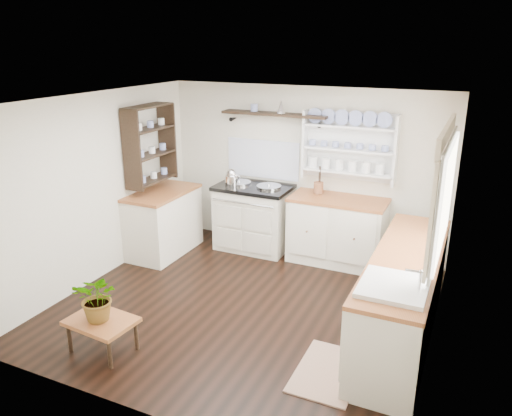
% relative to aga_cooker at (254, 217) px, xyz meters
% --- Properties ---
extents(floor, '(4.00, 3.80, 0.01)m').
position_rel_aga_cooker_xyz_m(floor, '(0.62, -1.57, -0.48)').
color(floor, black).
rests_on(floor, ground).
extents(wall_back, '(4.00, 0.02, 2.30)m').
position_rel_aga_cooker_xyz_m(wall_back, '(0.62, 0.33, 0.67)').
color(wall_back, beige).
rests_on(wall_back, ground).
extents(wall_right, '(0.02, 3.80, 2.30)m').
position_rel_aga_cooker_xyz_m(wall_right, '(2.62, -1.57, 0.67)').
color(wall_right, beige).
rests_on(wall_right, ground).
extents(wall_left, '(0.02, 3.80, 2.30)m').
position_rel_aga_cooker_xyz_m(wall_left, '(-1.38, -1.57, 0.67)').
color(wall_left, beige).
rests_on(wall_left, ground).
extents(ceiling, '(4.00, 3.80, 0.01)m').
position_rel_aga_cooker_xyz_m(ceiling, '(0.62, -1.57, 1.82)').
color(ceiling, white).
rests_on(ceiling, wall_back).
extents(window, '(0.08, 1.55, 1.22)m').
position_rel_aga_cooker_xyz_m(window, '(2.57, -1.42, 1.09)').
color(window, white).
rests_on(window, wall_right).
extents(aga_cooker, '(1.05, 0.73, 0.97)m').
position_rel_aga_cooker_xyz_m(aga_cooker, '(0.00, 0.00, 0.00)').
color(aga_cooker, beige).
rests_on(aga_cooker, floor).
extents(back_cabinets, '(1.27, 0.63, 0.90)m').
position_rel_aga_cooker_xyz_m(back_cabinets, '(1.22, 0.03, -0.02)').
color(back_cabinets, beige).
rests_on(back_cabinets, floor).
extents(right_cabinets, '(0.62, 2.43, 0.90)m').
position_rel_aga_cooker_xyz_m(right_cabinets, '(2.32, -1.47, -0.02)').
color(right_cabinets, beige).
rests_on(right_cabinets, floor).
extents(belfast_sink, '(0.55, 0.60, 0.45)m').
position_rel_aga_cooker_xyz_m(belfast_sink, '(2.32, -2.22, 0.32)').
color(belfast_sink, white).
rests_on(belfast_sink, right_cabinets).
extents(left_cabinets, '(0.62, 1.13, 0.90)m').
position_rel_aga_cooker_xyz_m(left_cabinets, '(-1.08, -0.67, -0.02)').
color(left_cabinets, beige).
rests_on(left_cabinets, floor).
extents(plate_rack, '(1.20, 0.22, 0.90)m').
position_rel_aga_cooker_xyz_m(plate_rack, '(1.27, 0.29, 1.08)').
color(plate_rack, white).
rests_on(plate_rack, wall_back).
extents(high_shelf, '(1.50, 0.29, 0.16)m').
position_rel_aga_cooker_xyz_m(high_shelf, '(0.22, 0.21, 1.43)').
color(high_shelf, black).
rests_on(high_shelf, wall_back).
extents(left_shelving, '(0.28, 0.80, 1.05)m').
position_rel_aga_cooker_xyz_m(left_shelving, '(-1.22, -0.67, 1.07)').
color(left_shelving, black).
rests_on(left_shelving, wall_left).
extents(kettle, '(0.20, 0.20, 0.24)m').
position_rel_aga_cooker_xyz_m(kettle, '(-0.28, -0.12, 0.57)').
color(kettle, silver).
rests_on(kettle, aga_cooker).
extents(utensil_crock, '(0.13, 0.13, 0.15)m').
position_rel_aga_cooker_xyz_m(utensil_crock, '(0.91, 0.11, 0.51)').
color(utensil_crock, brown).
rests_on(utensil_crock, back_cabinets).
extents(center_table, '(0.67, 0.50, 0.34)m').
position_rel_aga_cooker_xyz_m(center_table, '(-0.25, -2.92, -0.18)').
color(center_table, brown).
rests_on(center_table, floor).
extents(potted_plant, '(0.49, 0.45, 0.47)m').
position_rel_aga_cooker_xyz_m(potted_plant, '(-0.25, -2.92, 0.10)').
color(potted_plant, '#3F7233').
rests_on(potted_plant, center_table).
extents(floor_rug, '(0.55, 0.85, 0.02)m').
position_rel_aga_cooker_xyz_m(floor_rug, '(1.83, -2.35, -0.47)').
color(floor_rug, '#87614F').
rests_on(floor_rug, floor).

